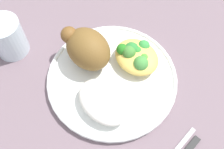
{
  "coord_description": "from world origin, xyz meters",
  "views": [
    {
      "loc": [
        -0.19,
        0.17,
        0.5
      ],
      "look_at": [
        0.0,
        0.0,
        0.03
      ],
      "focal_mm": 44.4,
      "sensor_mm": 36.0,
      "label": 1
    }
  ],
  "objects_px": {
    "rice_pile": "(103,102)",
    "mac_cheese_with_broccoli": "(136,56)",
    "plate": "(112,79)",
    "roasted_chicken": "(87,48)",
    "water_glass": "(8,37)"
  },
  "relations": [
    {
      "from": "rice_pile",
      "to": "water_glass",
      "type": "distance_m",
      "value": 0.24
    },
    {
      "from": "mac_cheese_with_broccoli",
      "to": "water_glass",
      "type": "distance_m",
      "value": 0.26
    },
    {
      "from": "rice_pile",
      "to": "water_glass",
      "type": "relative_size",
      "value": 1.28
    },
    {
      "from": "roasted_chicken",
      "to": "mac_cheese_with_broccoli",
      "type": "height_order",
      "value": "roasted_chicken"
    },
    {
      "from": "roasted_chicken",
      "to": "mac_cheese_with_broccoli",
      "type": "xyz_separation_m",
      "value": [
        -0.07,
        -0.07,
        -0.02
      ]
    },
    {
      "from": "roasted_chicken",
      "to": "rice_pile",
      "type": "relative_size",
      "value": 1.0
    },
    {
      "from": "plate",
      "to": "rice_pile",
      "type": "xyz_separation_m",
      "value": [
        -0.03,
        0.05,
        0.02
      ]
    },
    {
      "from": "plate",
      "to": "water_glass",
      "type": "xyz_separation_m",
      "value": [
        0.2,
        0.1,
        0.03
      ]
    },
    {
      "from": "mac_cheese_with_broccoli",
      "to": "water_glass",
      "type": "bearing_deg",
      "value": 38.42
    },
    {
      "from": "roasted_chicken",
      "to": "mac_cheese_with_broccoli",
      "type": "bearing_deg",
      "value": -135.51
    },
    {
      "from": "water_glass",
      "to": "mac_cheese_with_broccoli",
      "type": "bearing_deg",
      "value": -141.58
    },
    {
      "from": "water_glass",
      "to": "rice_pile",
      "type": "bearing_deg",
      "value": -167.91
    },
    {
      "from": "rice_pile",
      "to": "water_glass",
      "type": "bearing_deg",
      "value": 12.09
    },
    {
      "from": "plate",
      "to": "mac_cheese_with_broccoli",
      "type": "bearing_deg",
      "value": -94.01
    },
    {
      "from": "rice_pile",
      "to": "mac_cheese_with_broccoli",
      "type": "relative_size",
      "value": 1.13
    }
  ]
}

